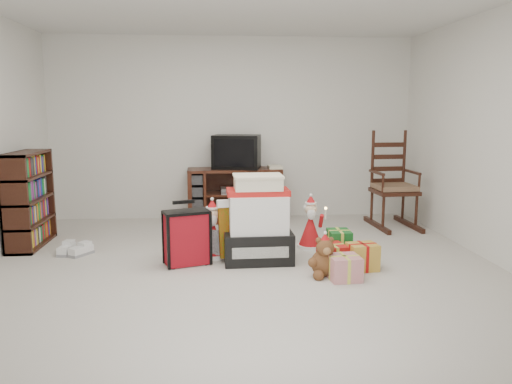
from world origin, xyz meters
TOP-DOWN VIEW (x-y plane):
  - room at (0.00, 0.00)m, footprint 5.01×5.01m
  - tv_stand at (0.01, 2.24)m, footprint 1.28×0.49m
  - bookshelf at (-2.33, 1.17)m, footprint 0.29×0.86m
  - rocking_chair at (2.05, 1.76)m, footprint 0.56×0.88m
  - gift_pile at (0.17, 0.38)m, footprint 0.69×0.51m
  - red_suitcase at (-0.54, 0.31)m, footprint 0.46×0.34m
  - stocking at (-0.11, 0.39)m, footprint 0.32×0.19m
  - teddy_bear at (0.73, -0.15)m, footprint 0.24×0.22m
  - santa_figurine at (0.78, 0.80)m, footprint 0.29×0.28m
  - mrs_claus_figurine at (-0.29, 0.54)m, footprint 0.30×0.28m
  - sneaker_pair at (-1.76, 0.75)m, footprint 0.37×0.29m
  - gift_cluster at (0.95, 0.08)m, footprint 0.55×0.85m
  - crt_television at (0.04, 2.25)m, footprint 0.69×0.56m

SIDE VIEW (x-z plane):
  - sneaker_pair at x=-1.76m, z-range 0.00..0.10m
  - gift_cluster at x=0.95m, z-range 0.00..0.26m
  - teddy_bear at x=0.73m, z-range -0.02..0.34m
  - santa_figurine at x=0.78m, z-range -0.07..0.53m
  - mrs_claus_figurine at x=-0.29m, z-range -0.07..0.54m
  - red_suitcase at x=-0.54m, z-range -0.04..0.59m
  - stocking at x=-0.11m, z-range 0.00..0.64m
  - tv_stand at x=0.01m, z-range 0.00..0.72m
  - gift_pile at x=0.17m, z-range -0.05..0.80m
  - rocking_chair at x=2.05m, z-range -0.21..1.09m
  - bookshelf at x=-2.33m, z-range -0.02..1.04m
  - crt_television at x=0.04m, z-range 0.72..1.18m
  - room at x=0.00m, z-range -0.01..2.51m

